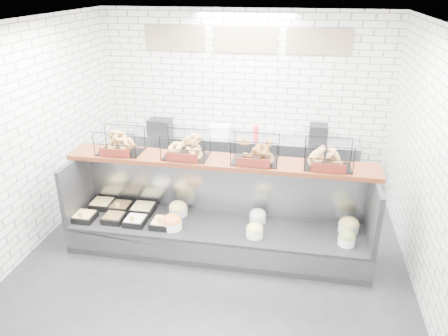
# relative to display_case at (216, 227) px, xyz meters

# --- Properties ---
(ground) EXTENTS (5.50, 5.50, 0.00)m
(ground) POSITION_rel_display_case_xyz_m (0.02, -0.35, -0.33)
(ground) COLOR black
(ground) RESTS_ON ground
(room_shell) EXTENTS (5.02, 5.51, 3.01)m
(room_shell) POSITION_rel_display_case_xyz_m (0.02, 0.26, 1.73)
(room_shell) COLOR white
(room_shell) RESTS_ON ground
(display_case) EXTENTS (4.00, 0.90, 1.20)m
(display_case) POSITION_rel_display_case_xyz_m (0.00, 0.00, 0.00)
(display_case) COLOR black
(display_case) RESTS_ON ground
(bagel_shelf) EXTENTS (4.10, 0.50, 0.40)m
(bagel_shelf) POSITION_rel_display_case_xyz_m (0.02, 0.17, 1.05)
(bagel_shelf) COLOR #471E0F
(bagel_shelf) RESTS_ON display_case
(prep_counter) EXTENTS (4.00, 0.60, 1.20)m
(prep_counter) POSITION_rel_display_case_xyz_m (0.02, 2.08, 0.14)
(prep_counter) COLOR #93969B
(prep_counter) RESTS_ON ground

